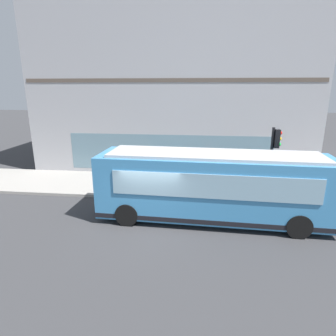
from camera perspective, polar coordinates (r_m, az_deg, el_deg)
The scene contains 9 objects.
ground at distance 12.70m, azimuth -3.24°, elevation -11.01°, with size 120.00×120.00×0.00m, color #38383A.
sidewalk_curb at distance 16.99m, azimuth -0.60°, elevation -3.58°, with size 4.27×40.00×0.15m, color #9E9991.
building_corner at distance 22.95m, azimuth 1.56°, elevation 15.59°, with size 9.74×19.01×11.24m.
city_bus_nearside at distance 12.60m, azimuth 8.93°, elevation -3.73°, with size 2.95×10.13×3.07m.
traffic_light_near_corner at distance 14.89m, azimuth 20.62°, elevation 3.35°, with size 0.32×0.49×3.75m.
fire_hydrant at distance 18.28m, azimuth 23.95°, elevation -2.13°, with size 0.35×0.35×0.74m.
pedestrian_near_building_entrance at distance 15.29m, azimuth 8.65°, elevation -1.78°, with size 0.32×0.32×1.73m.
pedestrian_by_light_pole at distance 16.16m, azimuth -8.21°, elevation -0.55°, with size 0.32×0.32×1.83m.
newspaper_vending_box at distance 16.57m, azimuth 10.91°, elevation -2.46°, with size 0.44×0.43×0.90m.
Camera 1 is at (-11.15, -1.96, 5.76)m, focal length 30.22 mm.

